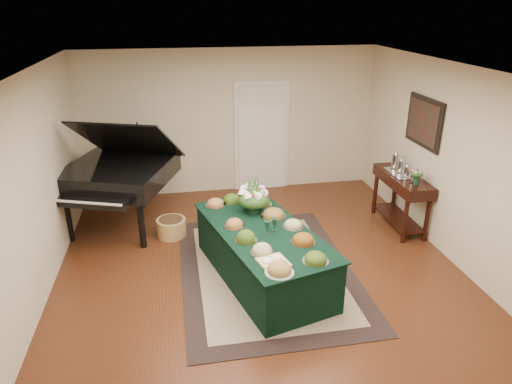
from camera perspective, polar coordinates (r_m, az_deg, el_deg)
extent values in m
plane|color=black|center=(6.44, 0.49, -9.68)|extent=(6.00, 6.00, 0.00)
cube|color=black|center=(6.43, 1.33, -9.67)|extent=(2.33, 3.27, 0.01)
cube|color=#BFAF8F|center=(6.43, 1.33, -9.62)|extent=(1.87, 2.80, 0.01)
cube|color=silver|center=(8.80, 0.71, 6.95)|extent=(1.05, 0.04, 2.10)
cube|color=white|center=(8.80, 0.73, 6.60)|extent=(0.90, 0.06, 2.00)
cube|color=black|center=(6.09, 0.83, -7.80)|extent=(1.59, 2.45, 0.71)
cube|color=black|center=(5.92, 0.85, -4.79)|extent=(1.66, 2.53, 0.02)
cylinder|color=silver|center=(5.98, -2.71, -4.31)|extent=(0.27, 0.27, 0.01)
ellipsoid|color=#BF7037|center=(5.96, -2.71, -3.93)|extent=(0.22, 0.22, 0.08)
cylinder|color=silver|center=(5.39, 0.75, -7.57)|extent=(0.28, 0.28, 0.01)
ellipsoid|color=#CBC47F|center=(5.37, 0.76, -7.14)|extent=(0.23, 0.23, 0.08)
cylinder|color=silver|center=(6.70, -3.06, -1.23)|extent=(0.29, 0.29, 0.01)
ellipsoid|color=#426018|center=(6.68, -3.07, -0.85)|extent=(0.24, 0.24, 0.09)
cylinder|color=silver|center=(6.61, -5.10, -1.64)|extent=(0.29, 0.29, 0.01)
ellipsoid|color=#B87942|center=(6.59, -5.11, -1.32)|extent=(0.24, 0.24, 0.07)
cylinder|color=silver|center=(6.26, 2.18, -3.03)|extent=(0.35, 0.35, 0.01)
ellipsoid|color=olive|center=(6.24, 2.19, -2.65)|extent=(0.29, 0.29, 0.08)
cylinder|color=silver|center=(6.90, -0.40, -0.45)|extent=(0.28, 0.28, 0.01)
ellipsoid|color=maroon|center=(6.88, -0.40, -0.06)|extent=(0.23, 0.23, 0.09)
cylinder|color=silver|center=(6.61, 0.64, -1.53)|extent=(0.32, 0.32, 0.01)
ellipsoid|color=#426018|center=(6.59, 0.64, -1.10)|extent=(0.26, 0.26, 0.10)
cylinder|color=#ADB7AD|center=(5.03, 2.94, -10.01)|extent=(0.32, 0.32, 0.01)
ellipsoid|color=#AC8545|center=(5.01, 2.95, -9.53)|extent=(0.26, 0.26, 0.09)
cylinder|color=silver|center=(5.99, 4.65, -4.36)|extent=(0.28, 0.28, 0.01)
ellipsoid|color=#CBC47F|center=(5.97, 4.66, -4.01)|extent=(0.23, 0.23, 0.07)
cylinder|color=silver|center=(5.64, -1.27, -6.08)|extent=(0.29, 0.29, 0.01)
ellipsoid|color=#426018|center=(5.62, -1.28, -5.59)|extent=(0.23, 0.23, 0.10)
cylinder|color=silver|center=(5.27, 7.46, -8.55)|extent=(0.31, 0.31, 0.01)
ellipsoid|color=#426018|center=(5.25, 7.48, -8.14)|extent=(0.25, 0.25, 0.07)
cylinder|color=silver|center=(5.64, 5.93, -6.24)|extent=(0.32, 0.32, 0.01)
ellipsoid|color=brown|center=(5.61, 5.95, -5.83)|extent=(0.26, 0.26, 0.08)
cube|color=tan|center=(5.20, 2.19, -8.77)|extent=(0.39, 0.39, 0.02)
ellipsoid|color=white|center=(5.18, 1.39, -8.27)|extent=(0.14, 0.14, 0.08)
ellipsoid|color=white|center=(5.26, 2.67, -7.87)|extent=(0.12, 0.12, 0.07)
cube|color=orange|center=(5.14, 3.11, -8.73)|extent=(0.11, 0.11, 0.05)
cylinder|color=#13311F|center=(6.35, -0.35, -1.84)|extent=(0.16, 0.16, 0.16)
ellipsoid|color=#2E5A24|center=(6.30, -0.35, -0.87)|extent=(0.42, 0.42, 0.27)
cylinder|color=black|center=(7.55, -22.44, -3.11)|extent=(0.10, 0.10, 0.76)
cylinder|color=black|center=(7.01, -14.10, -3.97)|extent=(0.10, 0.10, 0.76)
cylinder|color=black|center=(8.36, -14.31, 0.48)|extent=(0.10, 0.10, 0.76)
cube|color=black|center=(7.58, -16.75, 2.26)|extent=(1.97, 2.04, 0.32)
cube|color=black|center=(6.88, -19.86, -1.30)|extent=(1.09, 0.57, 0.10)
cube|color=black|center=(7.49, -15.67, 6.27)|extent=(1.76, 1.60, 0.83)
cylinder|color=#AC8245|center=(7.35, -10.52, -4.40)|extent=(0.46, 0.46, 0.29)
cylinder|color=black|center=(7.30, 18.12, -3.55)|extent=(0.07, 0.07, 0.71)
cylinder|color=black|center=(7.47, 20.56, -3.28)|extent=(0.07, 0.07, 0.71)
cylinder|color=black|center=(8.17, 14.67, -0.26)|extent=(0.07, 0.07, 0.71)
cylinder|color=black|center=(8.33, 16.92, -0.08)|extent=(0.07, 0.07, 0.71)
cube|color=black|center=(7.64, 17.87, 1.34)|extent=(0.45, 1.28, 0.18)
cube|color=black|center=(7.89, 17.31, -3.07)|extent=(0.38, 1.13, 0.03)
cube|color=silver|center=(7.69, 17.64, 2.28)|extent=(0.34, 0.58, 0.02)
cylinder|color=#13311F|center=(7.28, 19.38, 1.39)|extent=(0.09, 0.09, 0.13)
ellipsoid|color=pink|center=(7.24, 19.50, 2.28)|extent=(0.20, 0.20, 0.13)
cube|color=black|center=(7.48, 20.29, 8.21)|extent=(0.04, 0.95, 0.75)
cube|color=#4E141A|center=(7.46, 20.12, 8.21)|extent=(0.01, 0.82, 0.62)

